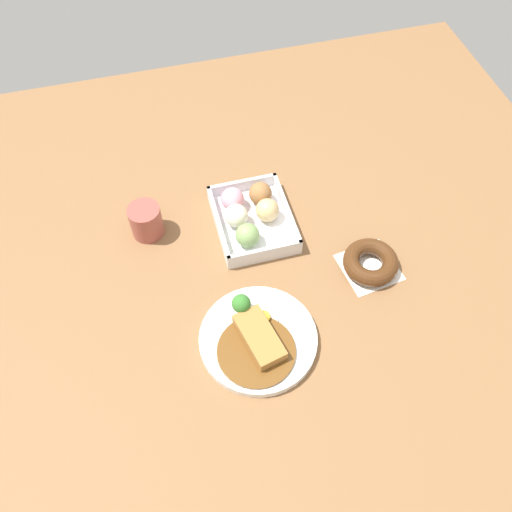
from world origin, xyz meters
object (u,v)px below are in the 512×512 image
(coffee_mug, at_px, (146,221))
(chocolate_ring_donut, at_px, (371,263))
(curry_plate, at_px, (258,338))
(donut_box, at_px, (251,215))

(coffee_mug, bearing_deg, chocolate_ring_donut, 63.41)
(curry_plate, bearing_deg, coffee_mug, -153.05)
(coffee_mug, bearing_deg, curry_plate, 26.95)
(curry_plate, xyz_separation_m, chocolate_ring_donut, (-0.10, 0.28, 0.00))
(curry_plate, distance_m, chocolate_ring_donut, 0.30)
(curry_plate, relative_size, coffee_mug, 3.01)
(curry_plate, distance_m, coffee_mug, 0.37)
(donut_box, height_order, chocolate_ring_donut, donut_box)
(chocolate_ring_donut, distance_m, coffee_mug, 0.50)
(chocolate_ring_donut, bearing_deg, donut_box, -130.89)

